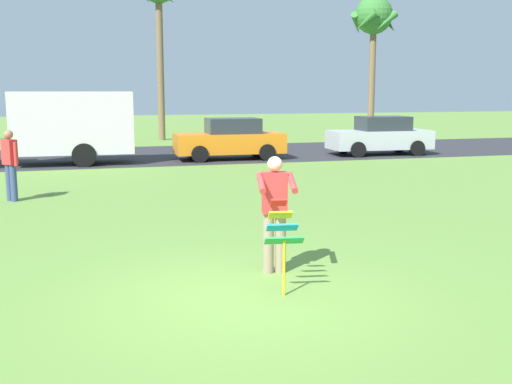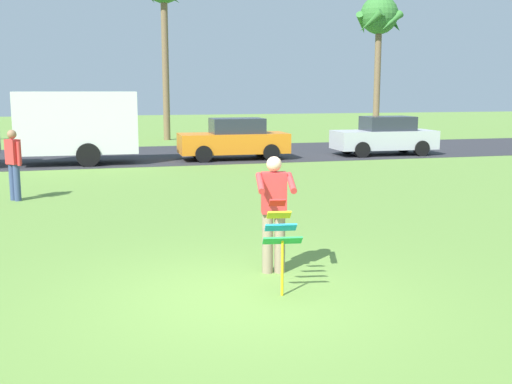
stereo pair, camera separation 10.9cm
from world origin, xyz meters
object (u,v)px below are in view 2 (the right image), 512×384
at_px(parked_car_silver, 385,136).
at_px(person_walker_near, 14,163).
at_px(person_kite_flyer, 274,210).
at_px(kite_held, 281,231).
at_px(parked_car_orange, 234,140).
at_px(parked_truck_grey_van, 54,126).
at_px(palm_tree_centre_far, 379,21).

height_order(parked_car_silver, person_walker_near, person_walker_near).
bearing_deg(person_kite_flyer, kite_held, -100.75).
xyz_separation_m(parked_car_orange, person_walker_near, (-7.22, -7.43, 0.16)).
distance_m(parked_truck_grey_van, parked_car_orange, 6.68).
bearing_deg(parked_truck_grey_van, person_kite_flyer, -75.66).
bearing_deg(palm_tree_centre_far, parked_car_silver, -113.89).
xyz_separation_m(kite_held, palm_tree_centre_far, (13.43, 24.69, 5.66)).
height_order(person_kite_flyer, parked_truck_grey_van, parked_truck_grey_van).
distance_m(person_kite_flyer, parked_car_silver, 17.52).
relative_size(parked_truck_grey_van, palm_tree_centre_far, 0.86).
height_order(parked_truck_grey_van, parked_car_orange, parked_truck_grey_van).
bearing_deg(parked_car_silver, parked_truck_grey_van, 179.99).
bearing_deg(palm_tree_centre_far, person_walker_near, -137.04).
height_order(kite_held, palm_tree_centre_far, palm_tree_centre_far).
xyz_separation_m(palm_tree_centre_far, person_walker_near, (-17.64, -16.42, -5.56)).
distance_m(parked_car_silver, palm_tree_centre_far, 11.38).
relative_size(parked_car_silver, person_walker_near, 2.46).
relative_size(palm_tree_centre_far, person_walker_near, 4.54).
xyz_separation_m(person_kite_flyer, parked_car_silver, (9.28, 14.86, -0.18)).
bearing_deg(person_walker_near, parked_car_orange, 45.82).
height_order(person_kite_flyer, kite_held, person_kite_flyer).
bearing_deg(person_kite_flyer, parked_truck_grey_van, 104.34).
distance_m(parked_truck_grey_van, parked_car_silver, 13.10).
xyz_separation_m(kite_held, person_walker_near, (-4.21, 8.27, 0.10)).
relative_size(kite_held, parked_car_orange, 0.29).
bearing_deg(person_kite_flyer, person_walker_near, 120.46).
relative_size(person_kite_flyer, person_walker_near, 1.00).
xyz_separation_m(person_kite_flyer, parked_car_orange, (2.85, 14.86, -0.18)).
bearing_deg(parked_car_orange, person_kite_flyer, -100.86).
bearing_deg(person_walker_near, palm_tree_centre_far, 42.96).
height_order(parked_truck_grey_van, person_walker_near, parked_truck_grey_van).
relative_size(kite_held, person_walker_near, 0.70).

